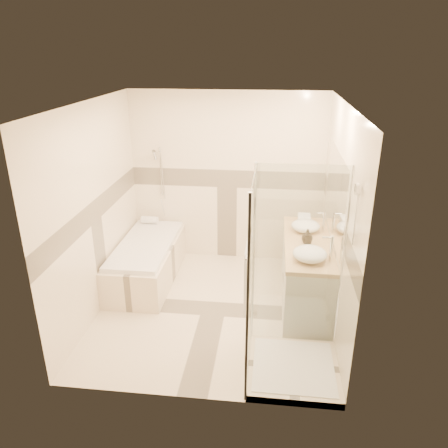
# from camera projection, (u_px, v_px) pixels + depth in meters

# --- Properties ---
(room) EXTENTS (2.82, 3.02, 2.52)m
(room) POSITION_uv_depth(u_px,v_px,m) (218.00, 215.00, 4.99)
(room) COLOR beige
(room) RESTS_ON ground
(bathtub) EXTENTS (0.75, 1.70, 0.56)m
(bathtub) POSITION_uv_depth(u_px,v_px,m) (147.00, 259.00, 6.05)
(bathtub) COLOR beige
(bathtub) RESTS_ON ground
(vanity) EXTENTS (0.58, 1.62, 0.85)m
(vanity) POSITION_uv_depth(u_px,v_px,m) (306.00, 272.00, 5.45)
(vanity) COLOR white
(vanity) RESTS_ON ground
(shower_enclosure) EXTENTS (0.96, 0.93, 2.04)m
(shower_enclosure) POSITION_uv_depth(u_px,v_px,m) (284.00, 325.00, 4.29)
(shower_enclosure) COLOR beige
(shower_enclosure) RESTS_ON ground
(vessel_sink_near) EXTENTS (0.36, 0.36, 0.14)m
(vessel_sink_near) POSITION_uv_depth(u_px,v_px,m) (306.00, 226.00, 5.56)
(vessel_sink_near) COLOR white
(vessel_sink_near) RESTS_ON vanity
(vessel_sink_far) EXTENTS (0.38, 0.38, 0.15)m
(vessel_sink_far) POSITION_uv_depth(u_px,v_px,m) (310.00, 254.00, 4.80)
(vessel_sink_far) COLOR white
(vessel_sink_far) RESTS_ON vanity
(faucet_near) EXTENTS (0.11, 0.03, 0.27)m
(faucet_near) POSITION_uv_depth(u_px,v_px,m) (323.00, 220.00, 5.50)
(faucet_near) COLOR silver
(faucet_near) RESTS_ON vanity
(faucet_far) EXTENTS (0.12, 0.03, 0.30)m
(faucet_far) POSITION_uv_depth(u_px,v_px,m) (330.00, 247.00, 4.74)
(faucet_far) COLOR silver
(faucet_far) RESTS_ON vanity
(amenity_bottle_a) EXTENTS (0.10, 0.10, 0.18)m
(amenity_bottle_a) POSITION_uv_depth(u_px,v_px,m) (307.00, 236.00, 5.21)
(amenity_bottle_a) COLOR black
(amenity_bottle_a) RESTS_ON vanity
(amenity_bottle_b) EXTENTS (0.17, 0.17, 0.17)m
(amenity_bottle_b) POSITION_uv_depth(u_px,v_px,m) (307.00, 236.00, 5.22)
(amenity_bottle_b) COLOR black
(amenity_bottle_b) RESTS_ON vanity
(folded_towels) EXTENTS (0.17, 0.28, 0.09)m
(folded_towels) POSITION_uv_depth(u_px,v_px,m) (304.00, 219.00, 5.85)
(folded_towels) COLOR white
(folded_towels) RESTS_ON vanity
(rolled_towel) EXTENTS (0.25, 0.11, 0.11)m
(rolled_towel) POSITION_uv_depth(u_px,v_px,m) (150.00, 220.00, 6.57)
(rolled_towel) COLOR white
(rolled_towel) RESTS_ON bathtub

